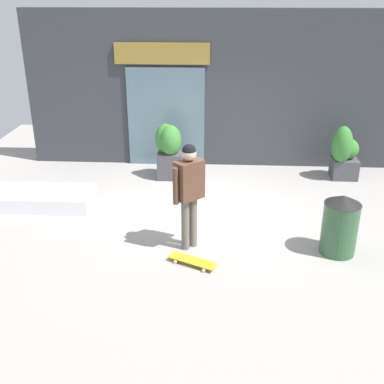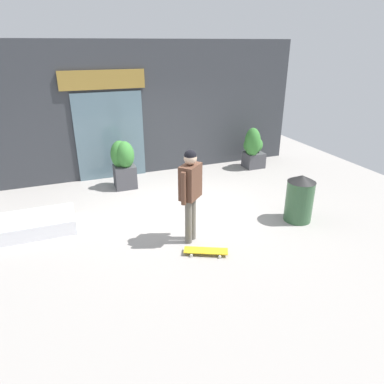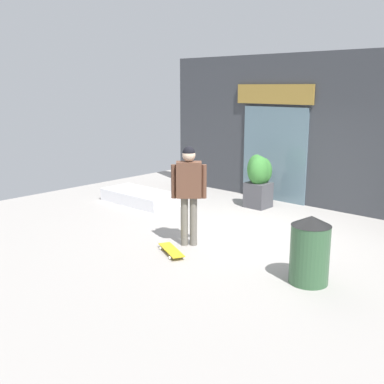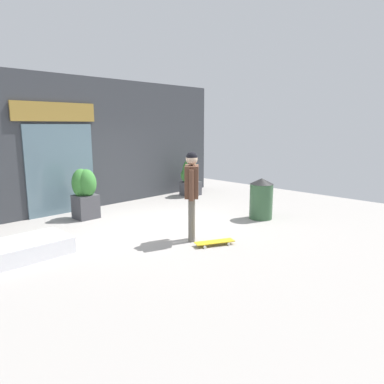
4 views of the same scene
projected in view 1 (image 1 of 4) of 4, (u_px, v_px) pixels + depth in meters
The scene contains 8 objects.
ground_plane at pixel (210, 215), 8.79m from camera, with size 12.00×12.00×0.00m, color #9E9993.
building_facade at pixel (212, 91), 10.74m from camera, with size 8.62×0.31×3.52m.
skateboarder at pixel (189, 186), 7.30m from camera, with size 0.50×0.49×1.77m.
skateboard at pixel (193, 261), 7.22m from camera, with size 0.79×0.52×0.08m.
planter_box_left at pixel (344, 152), 10.29m from camera, with size 0.63×0.66×1.21m.
planter_box_right at pixel (170, 147), 10.28m from camera, with size 0.57×0.63×1.23m.
trash_bin at pixel (340, 224), 7.38m from camera, with size 0.57×0.57×1.00m.
snow_ledge at pixel (43, 198), 9.15m from camera, with size 1.95×0.90×0.30m, color white.
Camera 1 is at (0.11, -7.89, 3.92)m, focal length 43.96 mm.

